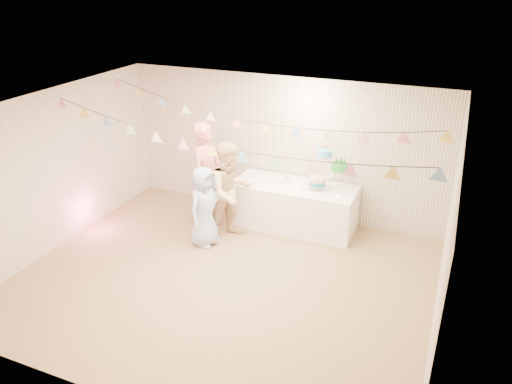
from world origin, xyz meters
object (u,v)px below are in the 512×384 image
at_px(table, 294,206).
at_px(person_adult_b, 230,192).
at_px(person_child, 205,206).
at_px(person_adult_a, 207,176).
at_px(cake_stand, 327,172).

distance_m(table, person_adult_b, 1.27).
relative_size(table, person_adult_b, 1.25).
height_order(person_adult_b, person_child, person_adult_b).
bearing_deg(person_adult_b, person_child, 172.34).
bearing_deg(person_adult_a, person_child, -150.26).
distance_m(cake_stand, person_adult_b, 1.68).
height_order(table, person_child, person_child).
distance_m(person_adult_b, person_child, 0.50).
distance_m(table, person_child, 1.68).
xyz_separation_m(table, person_adult_b, (-0.88, -0.79, 0.46)).
bearing_deg(table, person_adult_a, -157.47).
distance_m(cake_stand, person_child, 2.15).
distance_m(cake_stand, person_adult_a, 2.07).
relative_size(table, cake_stand, 2.87).
distance_m(person_adult_a, person_adult_b, 0.58).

